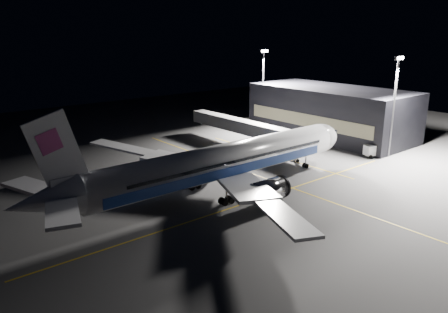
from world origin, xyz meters
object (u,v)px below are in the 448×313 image
baggage_tug (159,170)px  safety_cone_c (181,185)px  safety_cone_a (203,175)px  jet_bridge (248,128)px  floodlight_mast_south (395,98)px  service_truck (375,150)px  airliner (219,163)px  floodlight_mast_north (263,81)px  safety_cone_b (232,175)px

baggage_tug → safety_cone_c: bearing=-108.0°
safety_cone_a → jet_bridge: bearing=26.4°
jet_bridge → floodlight_mast_south: size_ratio=1.66×
service_truck → baggage_tug: service_truck is taller
baggage_tug → safety_cone_a: size_ratio=4.24×
service_truck → baggage_tug: (-41.24, 18.79, -0.54)m
jet_bridge → safety_cone_c: size_ratio=51.94×
airliner → floodlight_mast_north: bearing=37.9°
safety_cone_c → safety_cone_a: bearing=17.1°
baggage_tug → safety_cone_a: (5.31, -6.56, -0.49)m
jet_bridge → safety_cone_a: 22.85m
baggage_tug → safety_cone_a: baggage_tug is taller
floodlight_mast_north → safety_cone_b: size_ratio=33.25×
jet_bridge → service_truck: bearing=-54.5°
safety_cone_c → baggage_tug: bearing=84.3°
service_truck → safety_cone_c: service_truck is taller
floodlight_mast_south → safety_cone_b: (-34.00, 10.83, -12.06)m
floodlight_mast_south → safety_cone_c: (-44.28, 12.21, -12.04)m
floodlight_mast_south → safety_cone_a: size_ratio=31.29×
jet_bridge → baggage_tug: (-25.43, -3.41, -3.76)m
airliner → baggage_tug: 15.46m
baggage_tug → safety_cone_a: 8.46m
service_truck → baggage_tug: 45.32m
floodlight_mast_north → floodlight_mast_south: (0.00, -38.00, 0.00)m
service_truck → floodlight_mast_south: bearing=-21.5°
floodlight_mast_south → safety_cone_b: floodlight_mast_south is taller
floodlight_mast_south → safety_cone_b: 37.67m
airliner → floodlight_mast_south: bearing=-8.3°
floodlight_mast_north → safety_cone_b: bearing=-141.4°
floodlight_mast_north → safety_cone_b: floodlight_mast_north is taller
floodlight_mast_north → service_truck: size_ratio=3.88×
airliner → jet_bridge: airliner is taller
airliner → floodlight_mast_south: floodlight_mast_south is taller
floodlight_mast_north → safety_cone_c: (-44.28, -25.79, -12.04)m
airliner → safety_cone_c: size_ratio=92.83×
floodlight_mast_north → service_truck: floodlight_mast_north is taller
airliner → floodlight_mast_north: 52.56m
safety_cone_b → airliner: bearing=-145.8°
airliner → jet_bridge: (23.08, 18.06, -0.58)m
airliner → jet_bridge: 29.31m
service_truck → safety_cone_c: bearing=-174.8°
baggage_tug → safety_cone_c: 8.51m
floodlight_mast_north → safety_cone_a: (-38.12, -23.90, -12.04)m
jet_bridge → floodlight_mast_south: bearing=-53.2°
jet_bridge → safety_cone_b: 21.20m
baggage_tug → safety_cone_b: bearing=-58.5°
baggage_tug → jet_bridge: bearing=-4.7°
service_truck → safety_cone_a: size_ratio=8.06×
jet_bridge → baggage_tug: 25.93m
airliner → baggage_tug: size_ratio=21.92×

